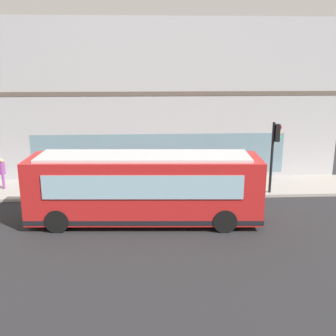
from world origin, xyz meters
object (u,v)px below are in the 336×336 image
object	(u,v)px
traffic_light_near_corner	(275,144)
pedestrian_near_hydrant	(2,171)
pedestrian_by_light_pole	(83,173)
newspaper_vending_box	(237,175)
city_bus_nearside	(144,188)
fire_hydrant	(210,175)
pedestrian_near_building_entrance	(128,173)
pedestrian_walking_along_curb	(95,174)

from	to	relation	value
traffic_light_near_corner	pedestrian_near_hydrant	xyz separation A→B (m)	(1.45, 14.55, -1.67)
pedestrian_by_light_pole	pedestrian_near_hydrant	distance (m)	4.47
traffic_light_near_corner	newspaper_vending_box	xyz separation A→B (m)	(1.77, 1.51, -2.17)
city_bus_nearside	fire_hydrant	size ratio (longest dim) A/B	13.72
pedestrian_near_building_entrance	fire_hydrant	bearing A→B (deg)	-72.17
fire_hydrant	pedestrian_walking_along_curb	size ratio (longest dim) A/B	0.43
pedestrian_by_light_pole	pedestrian_near_building_entrance	bearing A→B (deg)	-99.26
traffic_light_near_corner	fire_hydrant	size ratio (longest dim) A/B	5.09
city_bus_nearside	newspaper_vending_box	bearing A→B (deg)	-46.03
city_bus_nearside	pedestrian_near_building_entrance	xyz separation A→B (m)	(3.97, 0.90, -0.42)
fire_hydrant	pedestrian_near_building_entrance	xyz separation A→B (m)	(-1.51, 4.69, 0.62)
city_bus_nearside	traffic_light_near_corner	world-z (taller)	traffic_light_near_corner
newspaper_vending_box	fire_hydrant	bearing A→B (deg)	75.62
pedestrian_walking_along_curb	newspaper_vending_box	distance (m)	8.04
fire_hydrant	newspaper_vending_box	bearing A→B (deg)	-104.38
pedestrian_by_light_pole	newspaper_vending_box	size ratio (longest dim) A/B	1.83
fire_hydrant	pedestrian_near_building_entrance	bearing A→B (deg)	107.83
pedestrian_near_building_entrance	pedestrian_by_light_pole	xyz separation A→B (m)	(0.39, 2.41, -0.04)
fire_hydrant	pedestrian_walking_along_curb	xyz separation A→B (m)	(-1.71, 6.42, 0.64)
traffic_light_near_corner	pedestrian_by_light_pole	distance (m)	10.29
pedestrian_walking_along_curb	pedestrian_near_hydrant	bearing A→B (deg)	78.88
pedestrian_near_hydrant	newspaper_vending_box	bearing A→B (deg)	-88.62
fire_hydrant	newspaper_vending_box	size ratio (longest dim) A/B	0.82
traffic_light_near_corner	pedestrian_by_light_pole	bearing A→B (deg)	84.13
pedestrian_by_light_pole	traffic_light_near_corner	bearing A→B (deg)	-95.87
city_bus_nearside	fire_hydrant	xyz separation A→B (m)	(5.48, -3.78, -1.04)
city_bus_nearside	pedestrian_near_building_entrance	size ratio (longest dim) A/B	5.93
city_bus_nearside	pedestrian_walking_along_curb	bearing A→B (deg)	34.90
traffic_light_near_corner	pedestrian_near_hydrant	size ratio (longest dim) A/B	2.25
pedestrian_walking_along_curb	newspaper_vending_box	size ratio (longest dim) A/B	1.93
pedestrian_walking_along_curb	pedestrian_near_hydrant	world-z (taller)	pedestrian_walking_along_curb
city_bus_nearside	pedestrian_near_building_entrance	distance (m)	4.10
pedestrian_by_light_pole	newspaper_vending_box	bearing A→B (deg)	-85.15
pedestrian_walking_along_curb	pedestrian_near_building_entrance	world-z (taller)	pedestrian_walking_along_curb
pedestrian_by_light_pole	fire_hydrant	bearing A→B (deg)	-81.08
city_bus_nearside	pedestrian_near_hydrant	xyz separation A→B (m)	(4.78, 7.76, -0.44)
pedestrian_walking_along_curb	pedestrian_near_hydrant	xyz separation A→B (m)	(1.01, 5.13, -0.04)
pedestrian_near_building_entrance	pedestrian_by_light_pole	distance (m)	2.44
pedestrian_by_light_pole	pedestrian_near_hydrant	size ratio (longest dim) A/B	0.98
city_bus_nearside	pedestrian_by_light_pole	xyz separation A→B (m)	(4.37, 3.31, -0.46)
pedestrian_walking_along_curb	pedestrian_near_building_entrance	distance (m)	1.74
city_bus_nearside	newspaper_vending_box	xyz separation A→B (m)	(5.10, -5.28, -0.95)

